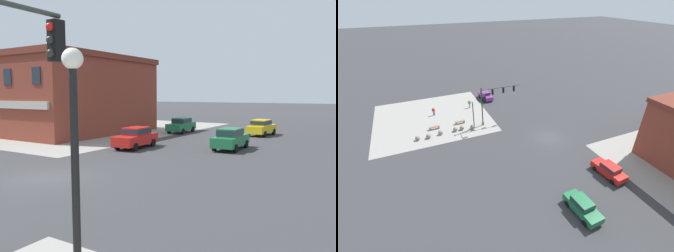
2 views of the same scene
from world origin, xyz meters
The scene contains 17 objects.
ground_plane centered at (0.00, 0.00, 0.00)m, with size 320.00×320.00×0.00m, color #38383A.
sidewalk_corner_slab centered at (16.00, -14.50, 0.00)m, with size 20.00×19.00×0.02m, color gray.
traffic_signal_main centered at (6.69, -7.98, 4.68)m, with size 7.14×2.09×6.82m.
bollard_sphere_curb_a centered at (10.37, -7.55, 0.37)m, with size 0.74×0.74×0.74m, color gray.
bollard_sphere_curb_b centered at (12.07, -7.98, 0.37)m, with size 0.74×0.74×0.74m, color gray.
bollard_sphere_curb_c centered at (13.19, -7.94, 0.37)m, with size 0.74×0.74×0.74m, color gray.
bollard_sphere_curb_d centered at (15.62, -7.85, 0.37)m, with size 0.74×0.74×0.74m, color gray.
bollard_sphere_curb_e centered at (17.56, -7.51, 0.37)m, with size 0.74×0.74×0.74m, color gray.
bollard_sphere_curb_f centered at (19.20, -7.59, 0.37)m, with size 0.74×0.74×0.74m, color gray.
bench_near_signal centered at (11.85, -10.19, 0.33)m, with size 1.81×0.53×0.49m.
bench_mid_block centered at (16.28, -10.02, 0.33)m, with size 1.80×0.49×0.49m.
pedestrian_near_bench centered at (15.56, -15.29, 0.89)m, with size 0.54×0.27×1.57m.
pedestrian_at_curb centered at (8.50, -15.84, 0.90)m, with size 0.52×0.31×1.59m.
street_lamp_corner_near centered at (10.00, -7.62, 3.23)m, with size 0.36×0.36×5.11m.
car_main_northbound_far centered at (4.15, -18.73, 0.92)m, with size 2.13×4.51×1.68m.
car_main_southbound_near centered at (-2.15, 10.41, 0.92)m, with size 2.13×4.52×1.68m.
car_cross_westbound centered at (4.69, 13.67, 0.92)m, with size 2.01×4.46×1.68m.
Camera 2 is at (18.65, 25.87, 20.21)m, focal length 24.90 mm.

